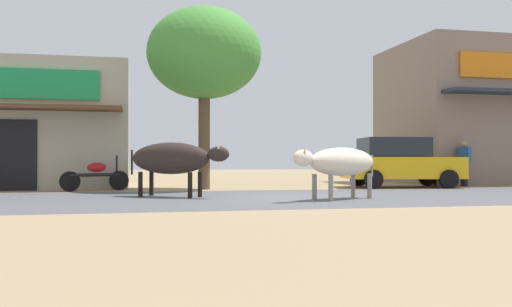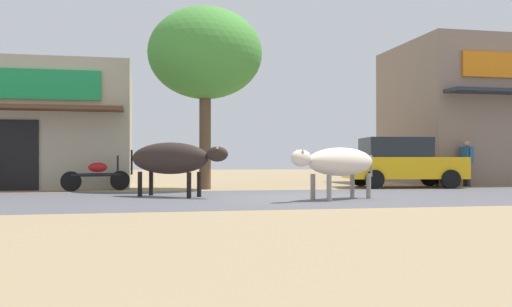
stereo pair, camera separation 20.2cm
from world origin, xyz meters
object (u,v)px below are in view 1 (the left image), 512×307
roadside_tree (204,54)px  pedestrian_by_shop (464,160)px  cow_far_dark (341,162)px  parked_motorcycle (96,175)px  cow_near_brown (172,159)px  parked_hatchback_car (399,162)px

roadside_tree → pedestrian_by_shop: bearing=-0.3°
roadside_tree → pedestrian_by_shop: 9.56m
cow_far_dark → pedestrian_by_shop: 8.30m
parked_motorcycle → cow_near_brown: cow_near_brown is taller
cow_far_dark → pedestrian_by_shop: (6.50, 5.16, 0.07)m
cow_near_brown → pedestrian_by_shop: pedestrian_by_shop is taller
cow_near_brown → cow_far_dark: 4.09m
parked_hatchback_car → cow_far_dark: bearing=-128.5°
cow_near_brown → roadside_tree: bearing=70.6°
cow_far_dark → parked_motorcycle: bearing=139.2°
roadside_tree → pedestrian_by_shop: size_ratio=3.58×
parked_motorcycle → cow_near_brown: size_ratio=0.78×
parked_motorcycle → pedestrian_by_shop: (12.20, 0.24, 0.46)m
parked_hatchback_car → pedestrian_by_shop: (2.51, 0.16, 0.08)m
parked_hatchback_car → cow_near_brown: bearing=-157.0°
parked_hatchback_car → cow_near_brown: 8.35m
parked_hatchback_car → parked_motorcycle: size_ratio=2.06×
cow_far_dark → pedestrian_by_shop: size_ratio=1.61×
roadside_tree → pedestrian_by_shop: (8.98, -0.04, -3.28)m
parked_motorcycle → roadside_tree: bearing=5.1°
cow_near_brown → pedestrian_by_shop: size_ratio=1.56×
parked_hatchback_car → cow_near_brown: parked_hatchback_car is taller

